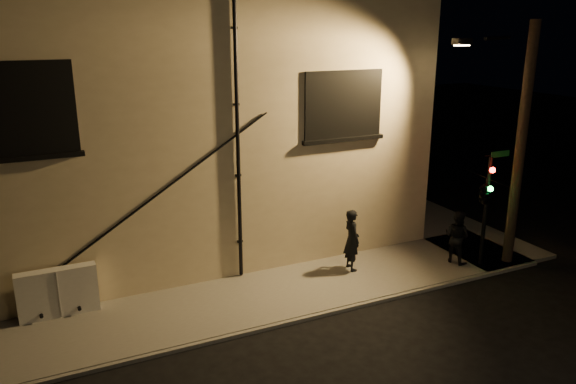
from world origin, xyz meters
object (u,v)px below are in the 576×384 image
pedestrian_a (352,240)px  streetlamp_pole (517,142)px  utility_cabinet (58,292)px  traffic_signal (485,192)px  pedestrian_b (457,237)px

pedestrian_a → streetlamp_pole: bearing=-102.9°
utility_cabinet → pedestrian_a: size_ratio=1.02×
traffic_signal → streetlamp_pole: streetlamp_pole is taller
pedestrian_a → pedestrian_b: size_ratio=1.13×
pedestrian_a → traffic_signal: size_ratio=0.53×
utility_cabinet → pedestrian_a: 8.27m
utility_cabinet → streetlamp_pole: size_ratio=0.26×
utility_cabinet → streetlamp_pole: streetlamp_pole is taller
traffic_signal → streetlamp_pole: bearing=0.1°
pedestrian_b → traffic_signal: traffic_signal is taller
pedestrian_b → traffic_signal: (0.40, -0.58, 1.56)m
pedestrian_a → utility_cabinet: bearing=89.5°
utility_cabinet → pedestrian_b: size_ratio=1.15×
pedestrian_b → streetlamp_pole: bearing=-128.3°
pedestrian_a → traffic_signal: (3.65, -1.51, 1.45)m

